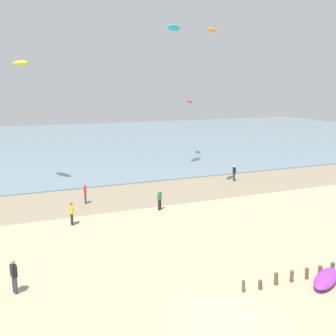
{
  "coord_description": "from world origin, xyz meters",
  "views": [
    {
      "loc": [
        -7.82,
        -12.42,
        9.71
      ],
      "look_at": [
        1.65,
        10.84,
        4.4
      ],
      "focal_mm": 40.14,
      "sensor_mm": 36.0,
      "label": 1
    }
  ],
  "objects_px": {
    "kite_aloft_1": "(174,28)",
    "kite_aloft_2": "(20,63)",
    "grounded_kite": "(326,279)",
    "kite_aloft_4": "(189,101)",
    "person_nearest_camera": "(160,199)",
    "person_mid_beach": "(85,193)",
    "person_right_flank": "(14,275)",
    "person_by_waterline": "(234,173)",
    "kite_aloft_5": "(213,30)",
    "person_left_flank": "(72,213)"
  },
  "relations": [
    {
      "from": "kite_aloft_2",
      "to": "kite_aloft_4",
      "type": "height_order",
      "value": "kite_aloft_2"
    },
    {
      "from": "person_mid_beach",
      "to": "person_by_waterline",
      "type": "xyz_separation_m",
      "value": [
        16.21,
        2.13,
        0.0
      ]
    },
    {
      "from": "grounded_kite",
      "to": "person_left_flank",
      "type": "bearing_deg",
      "value": -81.87
    },
    {
      "from": "person_by_waterline",
      "to": "kite_aloft_5",
      "type": "distance_m",
      "value": 14.75
    },
    {
      "from": "grounded_kite",
      "to": "person_right_flank",
      "type": "bearing_deg",
      "value": -49.24
    },
    {
      "from": "person_right_flank",
      "to": "kite_aloft_4",
      "type": "xyz_separation_m",
      "value": [
        24.01,
        31.21,
        7.02
      ]
    },
    {
      "from": "kite_aloft_1",
      "to": "kite_aloft_4",
      "type": "distance_m",
      "value": 12.79
    },
    {
      "from": "person_by_waterline",
      "to": "kite_aloft_4",
      "type": "height_order",
      "value": "kite_aloft_4"
    },
    {
      "from": "person_right_flank",
      "to": "kite_aloft_5",
      "type": "distance_m",
      "value": 26.13
    },
    {
      "from": "kite_aloft_4",
      "to": "grounded_kite",
      "type": "bearing_deg",
      "value": -170.68
    },
    {
      "from": "person_by_waterline",
      "to": "kite_aloft_1",
      "type": "xyz_separation_m",
      "value": [
        -3.62,
        8.14,
        15.61
      ]
    },
    {
      "from": "person_by_waterline",
      "to": "grounded_kite",
      "type": "distance_m",
      "value": 21.74
    },
    {
      "from": "person_right_flank",
      "to": "kite_aloft_1",
      "type": "xyz_separation_m",
      "value": [
        18.33,
        23.62,
        15.61
      ]
    },
    {
      "from": "person_nearest_camera",
      "to": "person_left_flank",
      "type": "height_order",
      "value": "same"
    },
    {
      "from": "person_nearest_camera",
      "to": "grounded_kite",
      "type": "xyz_separation_m",
      "value": [
        3.61,
        -14.29,
        -0.65
      ]
    },
    {
      "from": "person_nearest_camera",
      "to": "kite_aloft_4",
      "type": "distance_m",
      "value": 26.4
    },
    {
      "from": "kite_aloft_2",
      "to": "kite_aloft_4",
      "type": "xyz_separation_m",
      "value": [
        22.5,
        9.21,
        -4.19
      ]
    },
    {
      "from": "person_mid_beach",
      "to": "person_by_waterline",
      "type": "height_order",
      "value": "same"
    },
    {
      "from": "kite_aloft_1",
      "to": "kite_aloft_5",
      "type": "bearing_deg",
      "value": -139.43
    },
    {
      "from": "person_mid_beach",
      "to": "person_by_waterline",
      "type": "relative_size",
      "value": 1.0
    },
    {
      "from": "person_by_waterline",
      "to": "kite_aloft_4",
      "type": "xyz_separation_m",
      "value": [
        2.06,
        15.73,
        7.02
      ]
    },
    {
      "from": "kite_aloft_2",
      "to": "kite_aloft_5",
      "type": "distance_m",
      "value": 18.63
    },
    {
      "from": "kite_aloft_2",
      "to": "kite_aloft_4",
      "type": "bearing_deg",
      "value": -89.72
    },
    {
      "from": "grounded_kite",
      "to": "kite_aloft_5",
      "type": "bearing_deg",
      "value": -130.04
    },
    {
      "from": "person_nearest_camera",
      "to": "kite_aloft_1",
      "type": "distance_m",
      "value": 22.4
    },
    {
      "from": "person_mid_beach",
      "to": "person_left_flank",
      "type": "height_order",
      "value": "same"
    },
    {
      "from": "person_right_flank",
      "to": "kite_aloft_4",
      "type": "distance_m",
      "value": 40.0
    },
    {
      "from": "person_left_flank",
      "to": "kite_aloft_4",
      "type": "xyz_separation_m",
      "value": [
        20.11,
        22.73,
        7.02
      ]
    },
    {
      "from": "person_left_flank",
      "to": "kite_aloft_5",
      "type": "height_order",
      "value": "kite_aloft_5"
    },
    {
      "from": "grounded_kite",
      "to": "kite_aloft_1",
      "type": "distance_m",
      "value": 33.11
    },
    {
      "from": "person_right_flank",
      "to": "kite_aloft_2",
      "type": "relative_size",
      "value": 0.57
    },
    {
      "from": "person_left_flank",
      "to": "kite_aloft_2",
      "type": "bearing_deg",
      "value": 100.02
    },
    {
      "from": "kite_aloft_1",
      "to": "grounded_kite",
      "type": "bearing_deg",
      "value": -143.41
    },
    {
      "from": "kite_aloft_1",
      "to": "kite_aloft_5",
      "type": "height_order",
      "value": "kite_aloft_1"
    },
    {
      "from": "person_nearest_camera",
      "to": "person_mid_beach",
      "type": "xyz_separation_m",
      "value": [
        -5.3,
        4.05,
        0.0
      ]
    },
    {
      "from": "person_nearest_camera",
      "to": "kite_aloft_2",
      "type": "relative_size",
      "value": 0.57
    },
    {
      "from": "grounded_kite",
      "to": "kite_aloft_5",
      "type": "xyz_separation_m",
      "value": [
        3.07,
        18.19,
        14.6
      ]
    },
    {
      "from": "person_mid_beach",
      "to": "grounded_kite",
      "type": "xyz_separation_m",
      "value": [
        8.91,
        -18.34,
        -0.65
      ]
    },
    {
      "from": "kite_aloft_2",
      "to": "grounded_kite",
      "type": "bearing_deg",
      "value": -176.03
    },
    {
      "from": "person_nearest_camera",
      "to": "person_right_flank",
      "type": "distance_m",
      "value": 14.44
    },
    {
      "from": "person_nearest_camera",
      "to": "kite_aloft_5",
      "type": "bearing_deg",
      "value": 30.31
    },
    {
      "from": "kite_aloft_1",
      "to": "kite_aloft_2",
      "type": "bearing_deg",
      "value": 139.44
    },
    {
      "from": "grounded_kite",
      "to": "person_by_waterline",
      "type": "bearing_deg",
      "value": -140.09
    },
    {
      "from": "person_left_flank",
      "to": "kite_aloft_2",
      "type": "xyz_separation_m",
      "value": [
        -2.39,
        13.51,
        11.21
      ]
    },
    {
      "from": "grounded_kite",
      "to": "kite_aloft_4",
      "type": "bearing_deg",
      "value": -134.96
    },
    {
      "from": "person_nearest_camera",
      "to": "grounded_kite",
      "type": "distance_m",
      "value": 14.75
    },
    {
      "from": "kite_aloft_2",
      "to": "person_right_flank",
      "type": "bearing_deg",
      "value": 154.07
    },
    {
      "from": "person_nearest_camera",
      "to": "grounded_kite",
      "type": "relative_size",
      "value": 0.64
    },
    {
      "from": "person_by_waterline",
      "to": "kite_aloft_4",
      "type": "distance_m",
      "value": 17.35
    },
    {
      "from": "person_mid_beach",
      "to": "kite_aloft_2",
      "type": "distance_m",
      "value": 14.77
    }
  ]
}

